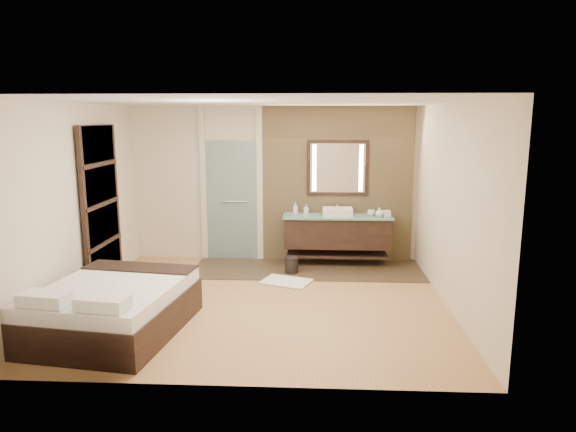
# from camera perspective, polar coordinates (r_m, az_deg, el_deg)

# --- Properties ---
(floor) EXTENTS (5.00, 5.00, 0.00)m
(floor) POSITION_cam_1_polar(r_m,az_deg,el_deg) (7.17, -2.88, -9.55)
(floor) COLOR #A98046
(floor) RESTS_ON ground
(tile_strip) EXTENTS (3.80, 1.30, 0.01)m
(tile_strip) POSITION_cam_1_polar(r_m,az_deg,el_deg) (8.65, 2.17, -5.90)
(tile_strip) COLOR #32271B
(tile_strip) RESTS_ON floor
(stone_wall) EXTENTS (2.60, 0.08, 2.70)m
(stone_wall) POSITION_cam_1_polar(r_m,az_deg,el_deg) (8.98, 5.49, 3.46)
(stone_wall) COLOR tan
(stone_wall) RESTS_ON floor
(vanity) EXTENTS (1.85, 0.55, 0.88)m
(vanity) POSITION_cam_1_polar(r_m,az_deg,el_deg) (8.82, 5.48, -1.75)
(vanity) COLOR black
(vanity) RESTS_ON stone_wall
(mirror_unit) EXTENTS (1.06, 0.04, 0.96)m
(mirror_unit) POSITION_cam_1_polar(r_m,az_deg,el_deg) (8.89, 5.53, 5.33)
(mirror_unit) COLOR black
(mirror_unit) RESTS_ON stone_wall
(frosted_door) EXTENTS (1.10, 0.12, 2.70)m
(frosted_door) POSITION_cam_1_polar(r_m,az_deg,el_deg) (9.10, -6.26, 2.24)
(frosted_door) COLOR #A6D3CF
(frosted_door) RESTS_ON floor
(shoji_partition) EXTENTS (0.06, 1.20, 2.40)m
(shoji_partition) POSITION_cam_1_polar(r_m,az_deg,el_deg) (8.03, -20.01, 0.96)
(shoji_partition) COLOR black
(shoji_partition) RESTS_ON floor
(bed) EXTENTS (1.74, 2.06, 0.72)m
(bed) POSITION_cam_1_polar(r_m,az_deg,el_deg) (6.47, -18.83, -9.63)
(bed) COLOR black
(bed) RESTS_ON floor
(bath_mat) EXTENTS (0.85, 0.72, 0.02)m
(bath_mat) POSITION_cam_1_polar(r_m,az_deg,el_deg) (7.97, -0.19, -7.27)
(bath_mat) COLOR white
(bath_mat) RESTS_ON floor
(waste_bin) EXTENTS (0.22, 0.22, 0.27)m
(waste_bin) POSITION_cam_1_polar(r_m,az_deg,el_deg) (8.40, 0.40, -5.48)
(waste_bin) COLOR black
(waste_bin) RESTS_ON floor
(tissue_box) EXTENTS (0.14, 0.14, 0.10)m
(tissue_box) POSITION_cam_1_polar(r_m,az_deg,el_deg) (8.79, 10.87, 0.28)
(tissue_box) COLOR silver
(tissue_box) RESTS_ON vanity
(soap_bottle_a) EXTENTS (0.10, 0.10, 0.21)m
(soap_bottle_a) POSITION_cam_1_polar(r_m,az_deg,el_deg) (8.76, 0.83, 0.83)
(soap_bottle_a) COLOR silver
(soap_bottle_a) RESTS_ON vanity
(soap_bottle_b) EXTENTS (0.08, 0.09, 0.17)m
(soap_bottle_b) POSITION_cam_1_polar(r_m,az_deg,el_deg) (8.85, 2.04, 0.77)
(soap_bottle_b) COLOR #B2B2B2
(soap_bottle_b) RESTS_ON vanity
(soap_bottle_c) EXTENTS (0.17, 0.17, 0.16)m
(soap_bottle_c) POSITION_cam_1_polar(r_m,az_deg,el_deg) (8.73, 10.12, 0.44)
(soap_bottle_c) COLOR #BDEDEB
(soap_bottle_c) RESTS_ON vanity
(cup) EXTENTS (0.15, 0.15, 0.10)m
(cup) POSITION_cam_1_polar(r_m,az_deg,el_deg) (8.79, 9.23, 0.34)
(cup) COLOR white
(cup) RESTS_ON vanity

